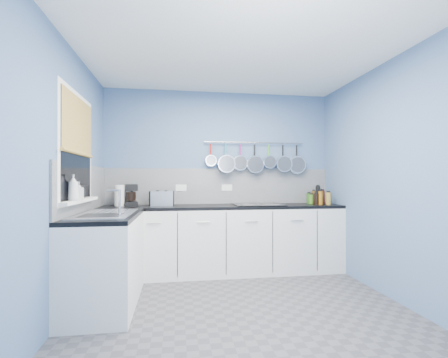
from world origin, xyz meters
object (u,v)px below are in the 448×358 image
object	(u,v)px
paper_towel	(119,196)
toaster	(162,198)
soap_bottle_a	(73,187)
canister	(169,201)
hob	(258,204)
coffee_maker	(131,195)
soap_bottle_b	(79,191)

from	to	relation	value
paper_towel	toaster	size ratio (longest dim) A/B	0.91
soap_bottle_a	toaster	world-z (taller)	soap_bottle_a
toaster	canister	xyz separation A→B (m)	(0.10, 0.01, -0.03)
hob	soap_bottle_a	bearing A→B (deg)	-150.34
coffee_maker	canister	distance (m)	0.51
paper_towel	toaster	distance (m)	0.54
canister	soap_bottle_b	bearing A→B (deg)	-128.68
coffee_maker	toaster	world-z (taller)	coffee_maker
coffee_maker	soap_bottle_a	bearing A→B (deg)	-117.46
soap_bottle_a	paper_towel	world-z (taller)	soap_bottle_a
paper_towel	canister	distance (m)	0.64
toaster	paper_towel	bearing A→B (deg)	178.82
soap_bottle_b	soap_bottle_a	bearing A→B (deg)	-90.00
toaster	hob	xyz separation A→B (m)	(1.28, -0.04, -0.09)
toaster	canister	bearing A→B (deg)	6.79
soap_bottle_a	toaster	size ratio (longest dim) A/B	0.80
toaster	hob	size ratio (longest dim) A/B	0.46
soap_bottle_b	toaster	size ratio (longest dim) A/B	0.57
canister	paper_towel	bearing A→B (deg)	177.54
paper_towel	hob	world-z (taller)	paper_towel
soap_bottle_a	coffee_maker	xyz separation A→B (m)	(0.33, 1.27, -0.13)
soap_bottle_b	hob	world-z (taller)	soap_bottle_b
canister	coffee_maker	bearing A→B (deg)	171.28
coffee_maker	canister	size ratio (longest dim) A/B	2.12
soap_bottle_a	canister	distance (m)	1.46
soap_bottle_b	hob	bearing A→B (deg)	26.07
coffee_maker	hob	bearing A→B (deg)	-17.24
soap_bottle_a	canister	size ratio (longest dim) A/B	1.78
paper_towel	hob	bearing A→B (deg)	-2.37
soap_bottle_b	paper_towel	size ratio (longest dim) A/B	0.63
paper_towel	soap_bottle_b	bearing A→B (deg)	-99.90
soap_bottle_b	coffee_maker	distance (m)	1.16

